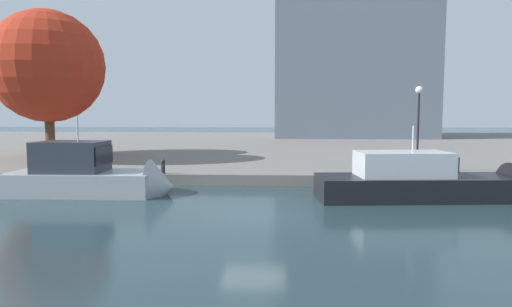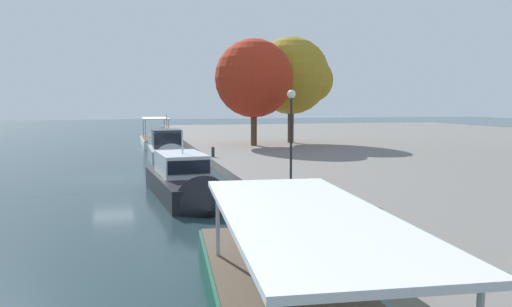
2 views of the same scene
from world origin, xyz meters
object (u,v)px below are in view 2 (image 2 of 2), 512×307
motor_yacht_2 (186,186)px  motor_yacht_1 (168,153)px  tour_boat_0 (156,143)px  mooring_bollard_0 (213,151)px  tree_1 (295,75)px  tree_2 (257,76)px  lamp_post (291,124)px

motor_yacht_2 → motor_yacht_1: bearing=173.9°
tour_boat_0 → motor_yacht_2: 31.62m
mooring_bollard_0 → tree_1: 17.17m
mooring_bollard_0 → tree_2: size_ratio=0.08×
motor_yacht_1 → lamp_post: 17.92m
tree_2 → mooring_bollard_0: bearing=-32.2°
tour_boat_0 → mooring_bollard_0: 18.46m
lamp_post → tree_1: tree_1 is taller
tour_boat_0 → lamp_post: (32.59, 4.96, 3.45)m
mooring_bollard_0 → lamp_post: lamp_post is taller
tour_boat_0 → mooring_bollard_0: (18.14, 3.33, 0.72)m
tree_1 → tour_boat_0: bearing=-114.6°
mooring_bollard_0 → tree_1: tree_1 is taller
tour_boat_0 → motor_yacht_1: bearing=-0.3°
mooring_bollard_0 → tree_2: bearing=147.8°
motor_yacht_2 → lamp_post: lamp_post is taller
motor_yacht_2 → tree_2: (-22.97, 9.60, 6.71)m
mooring_bollard_0 → tree_1: bearing=137.7°
tour_boat_0 → motor_yacht_2: motor_yacht_2 is taller
tour_boat_0 → motor_yacht_1: size_ratio=1.48×
motor_yacht_1 → tree_2: 13.32m
tour_boat_0 → motor_yacht_1: 15.63m
lamp_post → motor_yacht_2: bearing=-100.5°
motor_yacht_1 → mooring_bollard_0: 4.14m
motor_yacht_1 → tree_2: (-6.97, 9.25, 6.59)m
tour_boat_0 → lamp_post: bearing=8.2°
tour_boat_0 → tree_2: (8.65, 9.30, 7.02)m
motor_yacht_2 → tree_1: tree_1 is taller
tree_2 → motor_yacht_2: bearing=-22.7°
mooring_bollard_0 → tree_2: (-9.49, 5.98, 6.30)m
tour_boat_0 → lamp_post: lamp_post is taller
motor_yacht_1 → lamp_post: (16.97, 4.91, 3.02)m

